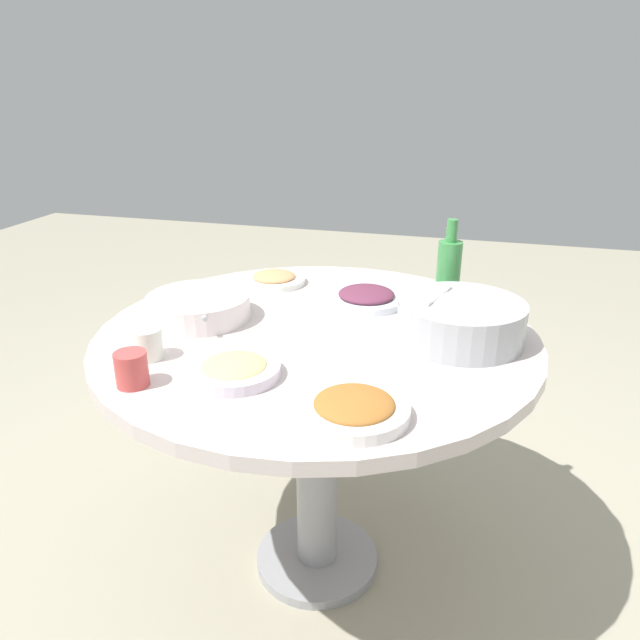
# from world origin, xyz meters

# --- Properties ---
(ground) EXTENTS (8.00, 8.00, 0.00)m
(ground) POSITION_xyz_m (0.00, 0.00, 0.00)
(ground) COLOR #A29B85
(round_dining_table) EXTENTS (1.10, 1.10, 0.75)m
(round_dining_table) POSITION_xyz_m (0.00, 0.00, 0.62)
(round_dining_table) COLOR #99999E
(round_dining_table) RESTS_ON ground
(rice_bowl) EXTENTS (0.30, 0.30, 0.11)m
(rice_bowl) POSITION_xyz_m (0.04, -0.35, 0.80)
(rice_bowl) COLOR #B2B5BA
(rice_bowl) RESTS_ON round_dining_table
(soup_bowl) EXTENTS (0.27, 0.27, 0.06)m
(soup_bowl) POSITION_xyz_m (-0.00, 0.32, 0.78)
(soup_bowl) COLOR white
(soup_bowl) RESTS_ON round_dining_table
(dish_eggplant) EXTENTS (0.22, 0.22, 0.04)m
(dish_eggplant) POSITION_xyz_m (0.23, -0.08, 0.77)
(dish_eggplant) COLOR silver
(dish_eggplant) RESTS_ON round_dining_table
(dish_tofu_braise) EXTENTS (0.21, 0.21, 0.04)m
(dish_tofu_braise) POSITION_xyz_m (-0.37, -0.18, 0.77)
(dish_tofu_braise) COLOR white
(dish_tofu_braise) RESTS_ON round_dining_table
(dish_shrimp) EXTENTS (0.19, 0.19, 0.04)m
(dish_shrimp) POSITION_xyz_m (0.33, 0.23, 0.77)
(dish_shrimp) COLOR white
(dish_shrimp) RESTS_ON round_dining_table
(dish_noodles) EXTENTS (0.20, 0.20, 0.04)m
(dish_noodles) POSITION_xyz_m (-0.28, 0.10, 0.77)
(dish_noodles) COLOR silver
(dish_noodles) RESTS_ON round_dining_table
(green_bottle) EXTENTS (0.07, 0.07, 0.24)m
(green_bottle) POSITION_xyz_m (0.29, -0.30, 0.85)
(green_bottle) COLOR #3C8D46
(green_bottle) RESTS_ON round_dining_table
(tea_cup_near) EXTENTS (0.07, 0.07, 0.07)m
(tea_cup_near) POSITION_xyz_m (-0.25, 0.33, 0.79)
(tea_cup_near) COLOR white
(tea_cup_near) RESTS_ON round_dining_table
(tea_cup_far) EXTENTS (0.07, 0.07, 0.07)m
(tea_cup_far) POSITION_xyz_m (-0.37, 0.29, 0.79)
(tea_cup_far) COLOR #CD4947
(tea_cup_far) RESTS_ON round_dining_table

